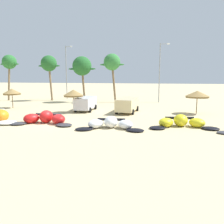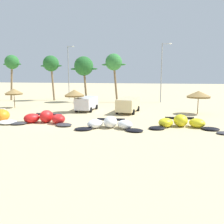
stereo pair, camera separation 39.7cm
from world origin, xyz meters
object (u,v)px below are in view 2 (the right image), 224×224
Objects in this scene: kite_left_of_center at (110,124)px; lamppost_west_center at (162,70)px; beach_umbrella_middle at (74,93)px; palm_left_of_gap at (84,66)px; beach_umbrella_near_palms at (199,94)px; kite_center at (181,123)px; beach_umbrella_near_van at (14,92)px; kite_left at (45,118)px; lamppost_west at (69,70)px; parked_car_second at (87,103)px; palm_leftmost at (12,63)px; palm_left at (51,64)px; palm_center_left at (114,63)px; parked_van at (128,104)px.

lamppost_west_center is (4.01, 22.55, 5.34)m from kite_left_of_center.
beach_umbrella_middle is 13.24m from palm_left_of_gap.
beach_umbrella_middle is at bearing -171.31° from beach_umbrella_near_palms.
kite_center is 2.24× the size of beach_umbrella_near_van.
beach_umbrella_near_palms is (15.66, 9.63, 1.97)m from kite_left.
kite_left is 2.31× the size of beach_umbrella_near_van.
lamppost_west_center is at bearing 63.45° from kite_left.
lamppost_west is 1.03× the size of lamppost_west_center.
kite_left_of_center is 11.52m from parked_car_second.
beach_umbrella_middle reaches higher than beach_umbrella_near_van.
kite_center is at bearing -106.22° from beach_umbrella_near_palms.
kite_left is at bearing -47.53° from palm_leftmost.
palm_left reaches higher than beach_umbrella_near_van.
lamppost_west is at bearing 27.82° from palm_leftmost.
palm_center_left is at bearing 4.59° from palm_left_of_gap.
beach_umbrella_near_palms is 14.54m from parked_car_second.
beach_umbrella_near_palms is 0.56× the size of parked_van.
beach_umbrella_middle is (0.20, 7.27, 2.03)m from kite_left.
beach_umbrella_middle is 1.02× the size of beach_umbrella_near_palms.
beach_umbrella_middle is 7.14m from parked_van.
kite_left is 6.93m from kite_left_of_center.
palm_left is at bearing 115.87° from kite_left.
palm_leftmost reaches higher than kite_left_of_center.
beach_umbrella_middle is 0.35× the size of palm_left.
beach_umbrella_middle is at bearing -116.59° from parked_car_second.
lamppost_west is (-9.02, 14.75, 4.79)m from parked_car_second.
palm_center_left is (5.47, 0.44, 0.59)m from palm_left_of_gap.
parked_car_second is at bearing -68.06° from palm_left_of_gap.
beach_umbrella_near_van is 0.27× the size of lamppost_west.
beach_umbrella_near_palms is at bearing -27.98° from palm_left_of_gap.
kite_left is 1.05× the size of kite_left_of_center.
beach_umbrella_near_palms is 34.64m from palm_leftmost.
beach_umbrella_middle is 0.34× the size of palm_center_left.
parked_van is at bearing -67.89° from palm_center_left.
palm_center_left is at bearing 101.92° from kite_left_of_center.
palm_center_left is (12.53, -0.68, 0.04)m from palm_left.
parked_car_second is 12.32m from palm_center_left.
beach_umbrella_middle reaches higher than kite_left_of_center.
parked_car_second is at bearing 146.38° from kite_center.
beach_umbrella_middle reaches higher than kite_center.
parked_car_second is at bearing 119.73° from kite_left_of_center.
palm_left is 7.17m from palm_left_of_gap.
lamppost_west_center is at bearing 30.68° from beach_umbrella_near_van.
palm_leftmost is (-17.56, 11.70, 4.67)m from beach_umbrella_middle.
lamppost_west_center is at bearing 9.37° from palm_left_of_gap.
lamppost_west is (-21.05, 22.75, 5.45)m from kite_center.
parked_car_second is at bearing -27.66° from palm_leftmost.
palm_left_of_gap is at bearing 152.02° from beach_umbrella_near_palms.
kite_center is 30.96m from palm_left.
lamppost_west is at bearing 57.02° from palm_left.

